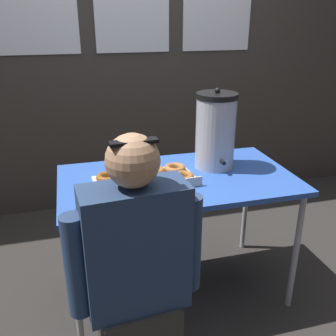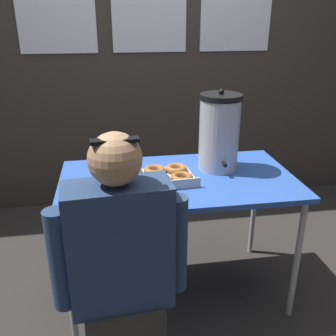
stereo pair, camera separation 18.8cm
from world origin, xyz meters
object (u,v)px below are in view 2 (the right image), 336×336
object	(u,v)px
donut_box	(145,178)
coffee_urn	(219,132)
cell_phone	(79,206)
person_seated	(122,279)

from	to	relation	value
donut_box	coffee_urn	world-z (taller)	coffee_urn
donut_box	cell_phone	bearing A→B (deg)	-149.71
donut_box	coffee_urn	bearing A→B (deg)	12.08
donut_box	cell_phone	size ratio (longest dim) A/B	3.40
donut_box	person_seated	bearing A→B (deg)	-110.17
donut_box	person_seated	size ratio (longest dim) A/B	0.46
coffee_urn	person_seated	bearing A→B (deg)	-130.97
cell_phone	person_seated	distance (m)	0.40
coffee_urn	cell_phone	size ratio (longest dim) A/B	2.84
cell_phone	person_seated	xyz separation A→B (m)	(0.17, -0.31, -0.18)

